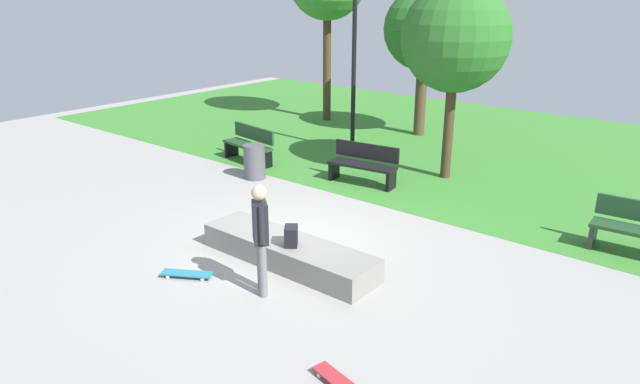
{
  "coord_description": "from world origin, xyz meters",
  "views": [
    {
      "loc": [
        6.17,
        -6.84,
        4.27
      ],
      "look_at": [
        0.45,
        0.19,
        1.01
      ],
      "focal_mm": 32.1,
      "sensor_mm": 36.0,
      "label": 1
    }
  ],
  "objects": [
    {
      "name": "skateboard_spare",
      "position": [
        2.98,
        -2.56,
        0.06
      ],
      "size": [
        0.82,
        0.37,
        0.08
      ],
      "color": "#A5262D",
      "rests_on": "ground_plane"
    },
    {
      "name": "tree_young_birch",
      "position": [
        0.32,
        5.07,
        3.2
      ],
      "size": [
        2.41,
        2.41,
        4.43
      ],
      "color": "#42301E",
      "rests_on": "grass_lawn"
    },
    {
      "name": "trash_bin",
      "position": [
        -3.13,
        2.16,
        0.41
      ],
      "size": [
        0.5,
        0.5,
        0.81
      ],
      "primitive_type": "cylinder",
      "color": "#4C4C51",
      "rests_on": "ground_plane"
    },
    {
      "name": "ground_plane",
      "position": [
        0.0,
        0.0,
        0.0
      ],
      "size": [
        28.0,
        28.0,
        0.0
      ],
      "primitive_type": "plane",
      "color": "gray"
    },
    {
      "name": "park_bench_center_lawn",
      "position": [
        -4.2,
        3.04,
        0.48
      ],
      "size": [
        1.65,
        0.7,
        0.91
      ],
      "color": "#1E4223",
      "rests_on": "ground_plane"
    },
    {
      "name": "grass_lawn",
      "position": [
        0.0,
        8.25,
        0.0
      ],
      "size": [
        26.6,
        11.5,
        0.01
      ],
      "primitive_type": "cube",
      "color": "#387A2D",
      "rests_on": "ground_plane"
    },
    {
      "name": "skateboard_by_ledge",
      "position": [
        -0.45,
        -1.99,
        0.06
      ],
      "size": [
        0.79,
        0.58,
        0.08
      ],
      "color": "teal",
      "rests_on": "ground_plane"
    },
    {
      "name": "concrete_ledge",
      "position": [
        0.45,
        -0.63,
        0.2
      ],
      "size": [
        3.17,
        0.83,
        0.4
      ],
      "primitive_type": "cube",
      "color": "gray",
      "rests_on": "ground_plane"
    },
    {
      "name": "lamp_post",
      "position": [
        -2.75,
        5.54,
        2.71
      ],
      "size": [
        0.28,
        0.28,
        4.5
      ],
      "color": "black",
      "rests_on": "ground_plane"
    },
    {
      "name": "skater_performing_trick",
      "position": [
        0.8,
        -1.58,
        0.98
      ],
      "size": [
        0.37,
        0.36,
        1.68
      ],
      "color": "slate",
      "rests_on": "ground_plane"
    },
    {
      "name": "park_bench_far_left",
      "position": [
        -0.93,
        3.46,
        0.48
      ],
      "size": [
        1.65,
        0.67,
        0.91
      ],
      "color": "black",
      "rests_on": "ground_plane"
    },
    {
      "name": "backpack_on_ledge",
      "position": [
        0.6,
        -0.72,
        0.56
      ],
      "size": [
        0.33,
        0.34,
        0.32
      ],
      "primitive_type": "cube",
      "rotation": [
        0.0,
        0.0,
        2.22
      ],
      "color": "black",
      "rests_on": "concrete_ledge"
    },
    {
      "name": "tree_slender_maple",
      "position": [
        -2.27,
        8.35,
        3.09
      ],
      "size": [
        2.38,
        2.38,
        4.31
      ],
      "color": "#4C3823",
      "rests_on": "grass_lawn"
    }
  ]
}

